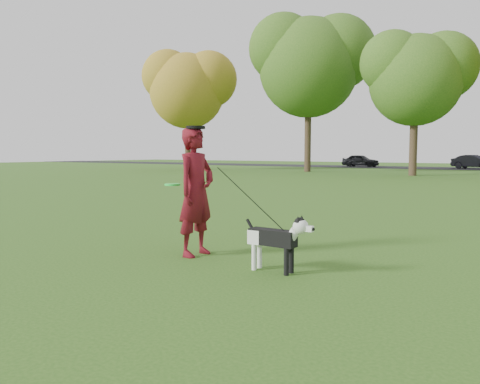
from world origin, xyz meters
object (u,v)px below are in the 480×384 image
Objects in this scene: man at (196,192)px; car_mid at (474,162)px; car_left at (361,161)px; dog at (278,237)px.

car_mid is (-1.64, 39.66, -0.31)m from man.
car_left reaches higher than car_mid.
car_left is (-13.23, 39.85, 0.17)m from dog.
man reaches higher than car_mid.
man is at bearing 172.60° from dog.
man reaches higher than car_left.
dog is at bearing -156.94° from car_mid.
car_left reaches higher than dog.
man is at bearing -161.07° from car_left.
car_left is (-11.77, 39.66, -0.31)m from man.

